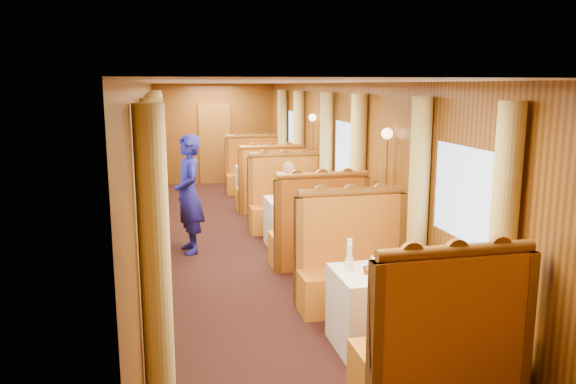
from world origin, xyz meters
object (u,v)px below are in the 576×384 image
object	(u,v)px
teapot_back	(383,264)
fruit_plate	(427,271)
banquette_far_fwd	(270,190)
table_near	(389,308)
rose_vase_far	(260,158)
banquette_near_aft	(354,270)
passenger	(289,189)
banquette_mid_fwd	(319,236)
banquette_near_fwd	(441,352)
tea_tray	(382,271)
table_far	(262,184)
rose_vase_mid	(302,187)
steward	(189,194)
banquette_far_aft	(254,174)
teapot_right	(397,269)
table_mid	(301,222)
banquette_mid_aft	(287,205)
teapot_left	(374,267)

from	to	relation	value
teapot_back	fruit_plate	xyz separation A→B (m)	(0.38, -0.15, -0.05)
banquette_far_fwd	table_near	bearing A→B (deg)	-90.00
banquette_far_fwd	rose_vase_far	xyz separation A→B (m)	(-0.03, 1.03, 0.50)
banquette_near_aft	passenger	xyz separation A→B (m)	(-0.00, 3.29, 0.32)
banquette_mid_fwd	rose_vase_far	size ratio (longest dim) A/B	3.72
banquette_near_fwd	tea_tray	distance (m)	1.06
table_near	banquette_near_aft	size ratio (longest dim) A/B	0.78
table_far	rose_vase_far	distance (m)	0.55
banquette_far_fwd	passenger	bearing A→B (deg)	-90.00
table_near	rose_vase_mid	distance (m)	3.55
banquette_near_fwd	steward	size ratio (longest dim) A/B	0.76
banquette_near_aft	banquette_far_aft	world-z (taller)	same
banquette_near_aft	tea_tray	bearing A→B (deg)	-95.40
teapot_right	teapot_back	distance (m)	0.19
banquette_far_aft	fruit_plate	bearing A→B (deg)	-87.83
teapot_right	rose_vase_mid	xyz separation A→B (m)	(0.02, 3.65, 0.11)
table_near	rose_vase_far	distance (m)	7.04
table_mid	banquette_far_aft	xyz separation A→B (m)	(0.00, 4.51, 0.05)
table_far	tea_tray	size ratio (longest dim) A/B	3.09
tea_tray	rose_vase_mid	bearing A→B (deg)	88.08
table_mid	table_far	bearing A→B (deg)	90.00
rose_vase_mid	rose_vase_far	xyz separation A→B (m)	(-0.05, 3.51, 0.00)
table_far	fruit_plate	bearing A→B (deg)	-87.52
banquette_near_aft	rose_vase_mid	size ratio (longest dim) A/B	3.72
banquette_far_fwd	teapot_back	world-z (taller)	banquette_far_fwd
banquette_near_fwd	fruit_plate	xyz separation A→B (m)	(0.31, 0.89, 0.35)
table_mid	banquette_mid_fwd	distance (m)	1.02
banquette_near_fwd	banquette_mid_aft	xyz separation A→B (m)	(0.00, 5.53, 0.00)
table_near	banquette_near_aft	xyz separation A→B (m)	(0.00, 1.01, 0.05)
banquette_near_fwd	table_far	distance (m)	8.01
banquette_far_fwd	teapot_back	size ratio (longest dim) A/B	8.48
banquette_mid_aft	banquette_near_aft	bearing A→B (deg)	-90.00
banquette_mid_fwd	teapot_left	bearing A→B (deg)	-94.24
banquette_mid_fwd	rose_vase_far	xyz separation A→B (m)	(-0.03, 4.53, 0.50)
table_mid	fruit_plate	bearing A→B (deg)	-85.14
banquette_near_fwd	banquette_near_aft	size ratio (longest dim) A/B	1.00
teapot_right	teapot_left	bearing A→B (deg)	179.61
table_near	banquette_far_aft	distance (m)	8.01
banquette_near_fwd	table_mid	xyz separation A→B (m)	(0.00, 4.51, -0.05)
banquette_far_fwd	tea_tray	size ratio (longest dim) A/B	3.94
banquette_far_fwd	passenger	distance (m)	1.71
table_mid	banquette_mid_aft	world-z (taller)	banquette_mid_aft
banquette_mid_aft	fruit_plate	bearing A→B (deg)	-86.20
teapot_right	tea_tray	bearing A→B (deg)	150.12
tea_tray	rose_vase_far	xyz separation A→B (m)	(0.07, 7.03, 0.17)
teapot_back	banquette_near_fwd	bearing A→B (deg)	-93.74
passenger	banquette_mid_fwd	bearing A→B (deg)	-90.00
table_far	steward	xyz separation A→B (m)	(-1.70, -3.46, 0.51)
steward	teapot_left	bearing A→B (deg)	12.32
tea_tray	banquette_far_fwd	bearing A→B (deg)	89.07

